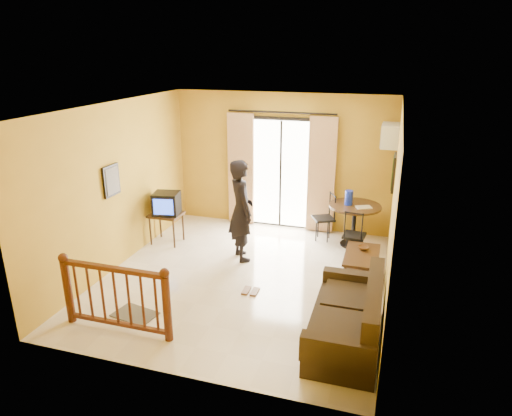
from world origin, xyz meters
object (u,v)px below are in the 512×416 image
(sofa, at_px, (350,321))
(standing_person, at_px, (241,210))
(dining_table, at_px, (355,214))
(coffee_table, at_px, (361,262))
(television, at_px, (167,203))

(sofa, relative_size, standing_person, 1.00)
(dining_table, height_order, standing_person, standing_person)
(dining_table, relative_size, sofa, 0.54)
(dining_table, relative_size, standing_person, 0.54)
(coffee_table, distance_m, sofa, 1.86)
(dining_table, xyz_separation_m, coffee_table, (0.26, -1.32, -0.36))
(coffee_table, relative_size, standing_person, 0.54)
(dining_table, bearing_deg, standing_person, -148.09)
(television, relative_size, standing_person, 0.30)
(sofa, bearing_deg, coffee_table, 89.97)
(coffee_table, relative_size, sofa, 0.54)
(dining_table, height_order, sofa, sofa)
(dining_table, distance_m, standing_person, 2.22)
(television, bearing_deg, coffee_table, -16.98)
(television, xyz_separation_m, sofa, (3.73, -2.25, -0.48))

